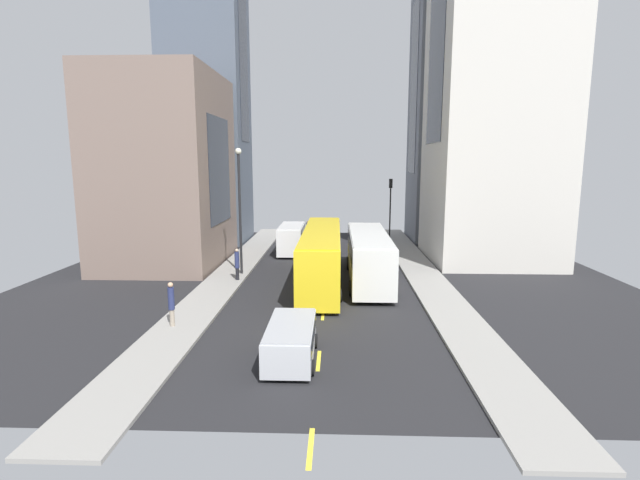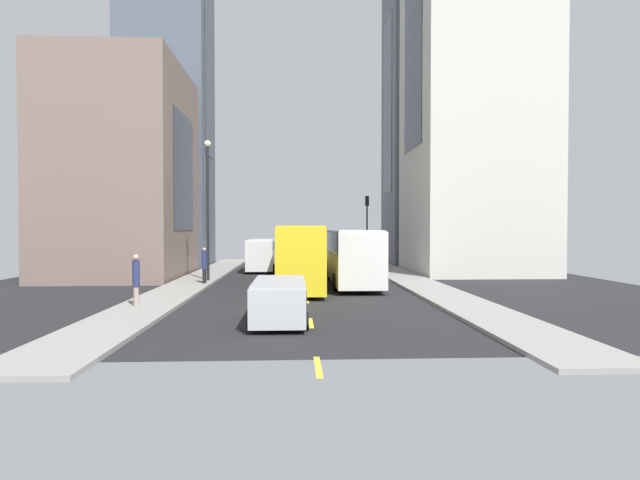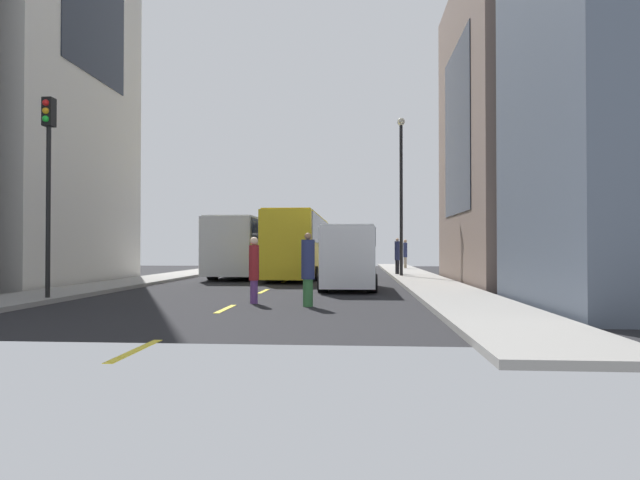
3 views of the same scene
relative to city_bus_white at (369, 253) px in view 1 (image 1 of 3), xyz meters
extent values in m
plane|color=black|center=(2.89, -1.93, -2.01)|extent=(40.58, 40.58, 0.00)
cube|color=gray|center=(-4.06, -1.93, -1.93)|extent=(2.66, 44.00, 0.15)
cube|color=gray|center=(9.85, -1.93, -1.93)|extent=(2.66, 44.00, 0.15)
cube|color=yellow|center=(2.89, -22.93, -2.00)|extent=(0.16, 2.00, 0.01)
cube|color=yellow|center=(2.89, -16.93, -2.00)|extent=(0.16, 2.00, 0.01)
cube|color=yellow|center=(2.89, -10.93, -2.00)|extent=(0.16, 2.00, 0.01)
cube|color=yellow|center=(2.89, -4.93, -2.00)|extent=(0.16, 2.00, 0.01)
cube|color=yellow|center=(2.89, 1.07, -2.00)|extent=(0.16, 2.00, 0.01)
cube|color=yellow|center=(2.89, 7.07, -2.00)|extent=(0.16, 2.00, 0.01)
cube|color=yellow|center=(2.89, 13.07, -2.00)|extent=(0.16, 2.00, 0.01)
cube|color=yellow|center=(2.89, 19.07, -2.00)|extent=(0.16, 2.00, 0.01)
cube|color=slate|center=(-10.05, -18.56, 13.41)|extent=(8.91, 7.65, 30.83)
cube|color=#1E232D|center=(-10.05, -18.56, 13.41)|extent=(9.00, 4.21, 16.96)
cube|color=#4C5666|center=(15.18, -16.35, 20.42)|extent=(7.60, 7.24, 44.86)
cube|color=#1E232D|center=(15.18, -16.35, 20.42)|extent=(7.68, 3.98, 24.67)
cube|color=#7A665B|center=(15.64, -5.45, 5.42)|extent=(8.52, 11.46, 14.86)
cube|color=#1E232D|center=(15.64, -5.45, 5.42)|extent=(8.60, 6.30, 8.17)
cube|color=silver|center=(0.00, 0.00, -0.23)|extent=(2.55, 11.52, 3.00)
cube|color=black|center=(0.00, 0.00, 0.62)|extent=(2.60, 10.60, 1.20)
cube|color=beige|center=(0.00, 0.00, 1.31)|extent=(2.45, 11.06, 0.08)
cylinder|color=black|center=(-1.17, 3.57, -1.51)|extent=(0.46, 1.00, 1.00)
cylinder|color=black|center=(1.17, 3.57, -1.51)|extent=(0.46, 1.00, 1.00)
cylinder|color=black|center=(-1.17, -3.57, -1.51)|extent=(0.46, 1.00, 1.00)
cylinder|color=black|center=(1.17, -3.57, -1.51)|extent=(0.46, 1.00, 1.00)
cube|color=yellow|center=(3.19, 0.19, -0.15)|extent=(2.45, 14.73, 3.30)
cube|color=black|center=(3.19, 0.19, 0.71)|extent=(2.50, 13.55, 1.48)
cube|color=gold|center=(3.19, 0.19, 1.54)|extent=(2.35, 14.14, 0.08)
cylinder|color=black|center=(2.07, 4.75, -1.63)|extent=(0.44, 0.76, 0.76)
cylinder|color=black|center=(4.32, 4.75, -1.63)|extent=(0.44, 0.76, 0.76)
cylinder|color=black|center=(2.07, -4.38, -1.63)|extent=(0.44, 0.76, 0.76)
cylinder|color=black|center=(4.32, -4.38, -1.63)|extent=(0.44, 0.76, 0.76)
cube|color=white|center=(6.18, -9.60, -0.66)|extent=(2.05, 5.37, 2.30)
cube|color=black|center=(6.18, -9.60, 0.10)|extent=(2.09, 4.94, 0.69)
cube|color=silver|center=(6.18, -9.60, 0.53)|extent=(1.97, 5.16, 0.08)
cylinder|color=black|center=(5.24, -7.93, -1.65)|extent=(0.37, 0.72, 0.72)
cylinder|color=black|center=(7.12, -7.93, -1.65)|extent=(0.37, 0.72, 0.72)
cylinder|color=black|center=(5.24, -11.26, -1.65)|extent=(0.37, 0.72, 0.72)
cylinder|color=black|center=(7.12, -11.26, -1.65)|extent=(0.37, 0.72, 0.72)
cube|color=#B7BABF|center=(4.05, 13.05, -1.17)|extent=(1.89, 4.39, 1.32)
cube|color=black|center=(4.05, 13.05, -0.84)|extent=(1.92, 4.04, 0.56)
cube|color=#9C9EA2|center=(4.05, 13.05, -0.47)|extent=(1.81, 4.22, 0.08)
cylinder|color=black|center=(3.18, 14.41, -1.70)|extent=(0.34, 0.62, 0.62)
cylinder|color=black|center=(4.92, 14.41, -1.70)|extent=(0.34, 0.62, 0.62)
cylinder|color=black|center=(3.18, 11.68, -1.70)|extent=(0.34, 0.62, 0.62)
cylinder|color=black|center=(4.92, 11.68, -1.70)|extent=(0.34, 0.62, 0.62)
cylinder|color=#336B38|center=(5.12, -16.15, -1.61)|extent=(0.29, 0.29, 0.80)
cylinder|color=navy|center=(5.12, -16.15, -0.64)|extent=(0.39, 0.39, 1.15)
sphere|color=#8C6647|center=(5.12, -16.15, 0.04)|extent=(0.20, 0.20, 0.20)
cylinder|color=gray|center=(10.22, 9.57, -1.44)|extent=(0.23, 0.23, 0.84)
cylinder|color=navy|center=(10.22, 9.57, -0.46)|extent=(0.31, 0.31, 1.11)
sphere|color=tan|center=(10.22, 9.57, 0.22)|extent=(0.26, 0.26, 0.26)
cylinder|color=black|center=(8.93, 0.41, -1.44)|extent=(0.24, 0.24, 0.83)
cylinder|color=navy|center=(8.93, 0.41, -0.47)|extent=(0.32, 0.32, 1.12)
sphere|color=beige|center=(8.93, 0.41, 0.19)|extent=(0.20, 0.20, 0.20)
cylinder|color=#593372|center=(3.39, -15.42, -1.65)|extent=(0.23, 0.23, 0.71)
cylinder|color=maroon|center=(3.39, -15.42, -0.76)|extent=(0.31, 0.31, 1.08)
sphere|color=beige|center=(3.39, -15.42, -0.09)|extent=(0.25, 0.25, 0.25)
cylinder|color=black|center=(-3.13, -15.49, 0.83)|extent=(0.14, 0.14, 5.38)
cube|color=black|center=(-3.13, -15.49, 3.97)|extent=(0.32, 0.32, 0.90)
sphere|color=red|center=(-3.13, -15.67, 4.22)|extent=(0.20, 0.20, 0.20)
sphere|color=orange|center=(-3.13, -15.67, 3.97)|extent=(0.20, 0.20, 0.20)
sphere|color=green|center=(-3.13, -15.67, 3.72)|extent=(0.20, 0.20, 0.20)
cylinder|color=black|center=(9.02, -1.43, 2.39)|extent=(0.18, 0.18, 8.50)
sphere|color=silver|center=(9.02, -1.43, 6.82)|extent=(0.44, 0.44, 0.44)
camera|label=1|loc=(2.18, 31.37, 6.14)|focal=26.38mm
camera|label=2|loc=(3.46, 31.91, 1.46)|focal=29.13mm
camera|label=3|loc=(6.55, -31.49, -0.30)|focal=29.81mm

